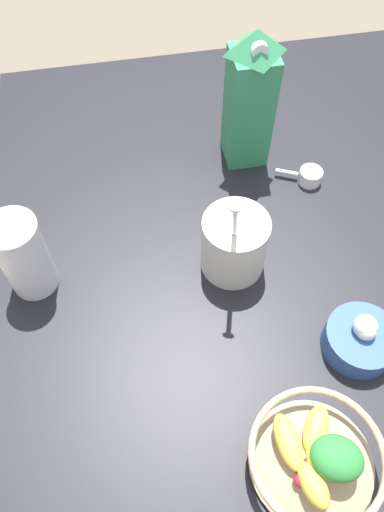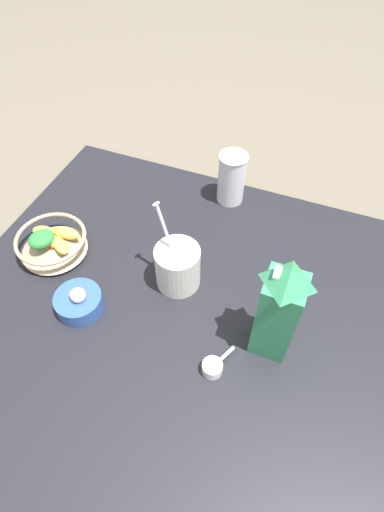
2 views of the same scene
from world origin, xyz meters
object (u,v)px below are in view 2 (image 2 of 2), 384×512
milk_carton (279,310)px  yogurt_tub (178,265)px  garlic_bowl (79,302)px  drinking_cup (232,177)px  fruit_bowl (52,242)px

milk_carton → yogurt_tub: size_ratio=1.19×
garlic_bowl → yogurt_tub: bearing=130.2°
garlic_bowl → drinking_cup: bearing=156.8°
milk_carton → fruit_bowl: bearing=-94.9°
drinking_cup → fruit_bowl: bearing=-44.8°
fruit_bowl → milk_carton: size_ratio=0.67×
yogurt_tub → garlic_bowl: yogurt_tub is taller
milk_carton → garlic_bowl: milk_carton is taller
milk_carton → garlic_bowl: 0.46m
yogurt_tub → milk_carton: bearing=72.0°
milk_carton → yogurt_tub: 0.27m
yogurt_tub → garlic_bowl: (0.16, -0.18, -0.04)m
milk_carton → garlic_bowl: (0.07, -0.44, -0.11)m
milk_carton → drinking_cup: bearing=-151.4°
fruit_bowl → garlic_bowl: bearing=50.9°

